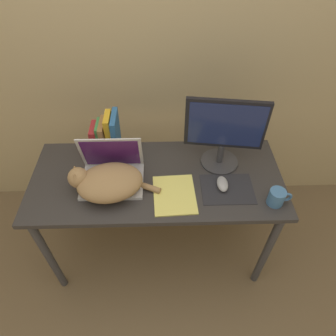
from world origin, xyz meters
TOP-DOWN VIEW (x-y plane):
  - ground_plane at (0.00, 0.00)m, footprint 12.00×12.00m
  - wall_back at (0.00, 0.87)m, footprint 8.00×0.05m
  - desk at (0.00, 0.29)m, footprint 1.35×0.58m
  - laptop at (-0.23, 0.29)m, footprint 0.32×0.24m
  - cat at (-0.24, 0.20)m, footprint 0.46×0.30m
  - external_monitor at (0.35, 0.40)m, footprint 0.41×0.21m
  - mousepad at (0.37, 0.20)m, footprint 0.27×0.21m
  - computer_mouse at (0.34, 0.22)m, footprint 0.06×0.10m
  - book_row at (-0.28, 0.50)m, footprint 0.16×0.17m
  - notepad at (0.09, 0.17)m, footprint 0.22×0.27m
  - mug at (0.59, 0.10)m, footprint 0.12×0.08m

SIDE VIEW (x-z plane):
  - ground_plane at x=0.00m, z-range 0.00..0.00m
  - desk at x=0.00m, z-range 0.28..1.03m
  - mousepad at x=0.37m, z-range 0.75..0.75m
  - notepad at x=0.09m, z-range 0.75..0.76m
  - computer_mouse at x=0.34m, z-range 0.75..0.79m
  - mug at x=0.59m, z-range 0.75..0.83m
  - laptop at x=-0.23m, z-range 0.67..0.92m
  - cat at x=-0.24m, z-range 0.74..0.90m
  - book_row at x=-0.28m, z-range 0.73..0.99m
  - external_monitor at x=0.35m, z-range 0.76..1.17m
  - wall_back at x=0.00m, z-range 0.00..2.60m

